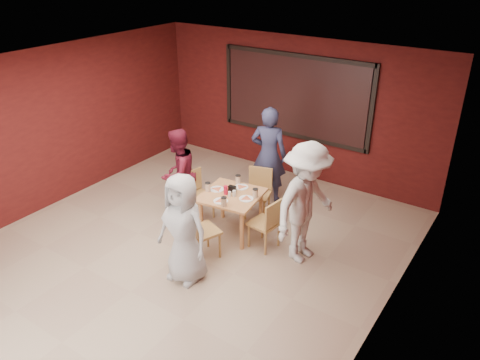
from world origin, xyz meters
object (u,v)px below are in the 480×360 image
Objects in this scene: chair_right at (268,222)px; diner_right at (306,203)px; chair_back at (259,190)px; diner_back at (269,155)px; chair_front at (199,229)px; diner_left at (178,173)px; dining_table at (231,199)px; chair_left at (197,192)px; diner_front at (183,229)px.

chair_right is 0.74m from diner_right.
chair_back is 0.46× the size of diner_right.
chair_back reaches higher than chair_right.
diner_right is (1.40, -1.28, 0.04)m from diner_back.
diner_left is at bearing 142.80° from chair_front.
chair_front is (0.00, -0.85, -0.13)m from dining_table.
chair_left is 0.45m from diner_left.
diner_right is (1.24, -0.71, 0.45)m from chair_back.
diner_back is at bearing 120.96° from chair_right.
diner_right reaches higher than chair_right.
diner_right is at bearing 9.30° from chair_right.
chair_left is at bearing -142.37° from chair_back.
diner_left is 0.84× the size of diner_right.
diner_front is (0.09, -2.08, 0.32)m from chair_back.
diner_right reaches higher than diner_back.
diner_back reaches higher than dining_table.
diner_right reaches higher than dining_table.
diner_back is at bearing 94.45° from diner_front.
diner_back reaches higher than chair_back.
chair_left is 0.45× the size of diner_right.
chair_left is 1.47m from diner_back.
chair_right is (1.52, -0.15, 0.00)m from chair_left.
diner_left reaches higher than chair_left.
dining_table is at bearing 77.11° from diner_back.
dining_table reaches higher than chair_left.
diner_back reaches higher than chair_front.
chair_front is 1.03× the size of chair_back.
dining_table is 0.55× the size of diner_right.
chair_right reaches higher than chair_left.
diner_right is at bearing -1.57° from chair_left.
dining_table is at bearing 90.33° from chair_front.
diner_front is at bearing -56.64° from chair_left.
chair_right is (0.72, 0.79, -0.02)m from chair_front.
dining_table is 0.82m from chair_left.
diner_back is at bearing 104.95° from chair_back.
dining_table is 1.14× the size of chair_front.
diner_back is 1.67m from diner_left.
chair_left is (-0.80, 0.94, -0.03)m from chair_front.
dining_table is 0.63× the size of diner_front.
chair_back is 2.11m from diner_front.
chair_front is 2.20m from diner_back.
diner_left is at bearing -161.88° from chair_left.
chair_left is 1.00× the size of chair_right.
chair_right is (0.72, -0.06, -0.15)m from dining_table.
dining_table is 0.74m from chair_right.
chair_back is 1.01× the size of chair_right.
chair_back is at bearing 120.44° from diner_left.
diner_right is (1.16, 1.37, 0.13)m from diner_front.
diner_right is at bearing 34.43° from chair_front.
diner_front is at bearing 77.90° from diner_back.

